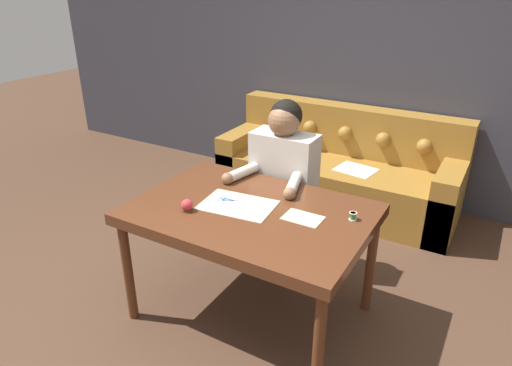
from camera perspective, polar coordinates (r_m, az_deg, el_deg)
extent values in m
plane|color=#4C3323|center=(3.04, -1.84, -17.00)|extent=(16.00, 16.00, 0.00)
cube|color=#383842|center=(4.45, 14.32, 14.60)|extent=(8.00, 0.06, 2.60)
cube|color=#562D19|center=(2.70, -0.67, -3.91)|extent=(1.39, 0.96, 0.07)
cylinder|color=#562D19|center=(2.97, -15.70, -10.63)|extent=(0.06, 0.06, 0.69)
cylinder|color=#562D19|center=(2.39, 7.83, -19.85)|extent=(0.06, 0.06, 0.69)
cylinder|color=#562D19|center=(3.50, -6.08, -4.07)|extent=(0.06, 0.06, 0.69)
cylinder|color=#562D19|center=(3.02, 14.13, -9.77)|extent=(0.06, 0.06, 0.69)
cube|color=olive|center=(4.38, 9.88, -0.02)|extent=(2.19, 0.80, 0.44)
cube|color=olive|center=(4.48, 11.65, 6.56)|extent=(2.19, 0.22, 0.46)
cube|color=olive|center=(4.74, -1.31, 3.37)|extent=(0.20, 0.80, 0.60)
cube|color=olive|center=(4.15, 22.84, -1.88)|extent=(0.20, 0.80, 0.60)
sphere|color=olive|center=(4.63, 2.68, 7.63)|extent=(0.13, 0.13, 0.13)
sphere|color=olive|center=(4.48, 6.76, 6.91)|extent=(0.13, 0.13, 0.13)
sphere|color=olive|center=(4.36, 11.08, 6.12)|extent=(0.13, 0.13, 0.13)
sphere|color=olive|center=(4.27, 15.60, 5.25)|extent=(0.13, 0.13, 0.13)
sphere|color=olive|center=(4.20, 20.28, 4.31)|extent=(0.13, 0.13, 0.13)
cube|color=white|center=(4.14, 12.36, 1.65)|extent=(0.37, 0.32, 0.00)
cylinder|color=#33281E|center=(3.45, 3.29, -6.42)|extent=(0.28, 0.28, 0.48)
cube|color=beige|center=(3.21, 3.51, 1.51)|extent=(0.46, 0.22, 0.55)
sphere|color=#896042|center=(3.07, 3.52, 7.80)|extent=(0.22, 0.22, 0.22)
sphere|color=black|center=(3.09, 3.79, 8.42)|extent=(0.22, 0.22, 0.22)
cylinder|color=beige|center=(3.09, -1.77, 1.33)|extent=(0.13, 0.28, 0.07)
sphere|color=#896042|center=(3.00, -3.59, 0.55)|extent=(0.08, 0.08, 0.08)
cylinder|color=beige|center=(2.92, 4.71, -0.18)|extent=(0.14, 0.28, 0.07)
sphere|color=#896042|center=(2.79, 4.21, -1.33)|extent=(0.08, 0.08, 0.08)
cube|color=beige|center=(2.72, -2.30, -2.76)|extent=(0.46, 0.35, 0.00)
cube|color=beige|center=(2.59, 5.87, -4.37)|extent=(0.22, 0.15, 0.00)
cube|color=silver|center=(2.76, -1.41, -2.33)|extent=(0.12, 0.06, 0.00)
cube|color=#2D569E|center=(2.78, -3.51, -2.21)|extent=(0.08, 0.04, 0.00)
torus|color=#2D569E|center=(2.79, -4.33, -2.16)|extent=(0.04, 0.04, 0.01)
cube|color=silver|center=(2.74, -1.56, -2.53)|extent=(0.12, 0.02, 0.00)
cube|color=#2D569E|center=(2.79, -3.40, -2.08)|extent=(0.08, 0.01, 0.00)
torus|color=#2D569E|center=(2.81, -4.11, -1.91)|extent=(0.04, 0.04, 0.01)
cylinder|color=silver|center=(2.77, -2.68, -2.26)|extent=(0.01, 0.01, 0.01)
cylinder|color=#338C4C|center=(2.61, 12.03, -4.07)|extent=(0.03, 0.03, 0.04)
cylinder|color=beige|center=(2.60, 12.07, -3.68)|extent=(0.04, 0.04, 0.00)
cylinder|color=beige|center=(2.62, 11.99, -4.47)|extent=(0.04, 0.04, 0.00)
cylinder|color=#4C3828|center=(2.69, -8.57, -3.33)|extent=(0.06, 0.06, 0.01)
sphere|color=red|center=(2.68, -8.61, -2.75)|extent=(0.07, 0.07, 0.07)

